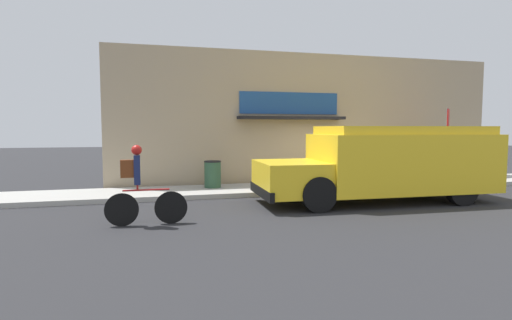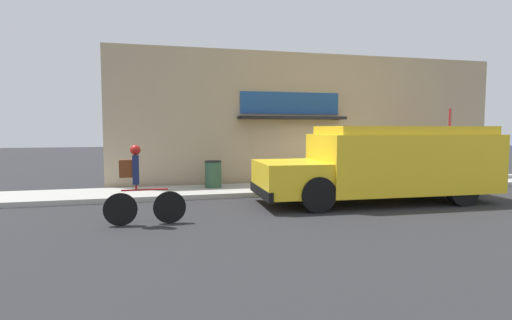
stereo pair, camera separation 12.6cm
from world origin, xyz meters
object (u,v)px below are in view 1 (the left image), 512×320
object	(u,v)px
cyclist	(140,187)
trash_bin	(213,174)
school_bus	(387,162)
stop_sign_post	(447,132)

from	to	relation	value
cyclist	trash_bin	distance (m)	4.45
school_bus	trash_bin	distance (m)	5.20
stop_sign_post	trash_bin	world-z (taller)	stop_sign_post
school_bus	cyclist	world-z (taller)	school_bus
stop_sign_post	trash_bin	distance (m)	8.18
cyclist	trash_bin	xyz separation A→B (m)	(2.08, 3.93, -0.23)
cyclist	stop_sign_post	world-z (taller)	stop_sign_post
school_bus	stop_sign_post	world-z (taller)	stop_sign_post
stop_sign_post	trash_bin	xyz separation A→B (m)	(-8.05, 0.69, -1.29)
school_bus	stop_sign_post	xyz separation A→B (m)	(3.72, 2.14, 0.78)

